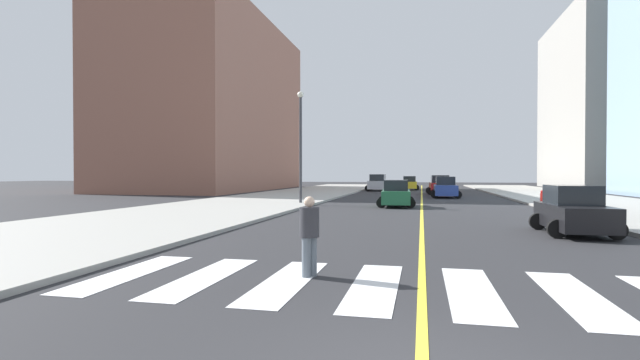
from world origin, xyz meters
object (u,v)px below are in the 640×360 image
Objects in this scene: car_red_sixth at (440,185)px; fire_hydrant at (542,197)px; car_yellow_third at (409,183)px; car_blue_second at (445,188)px; pedestrian_crossing at (309,232)px; car_silver_fifth at (378,183)px; car_black_nearest at (574,211)px; street_lamp at (301,137)px; car_green_fourth at (396,194)px.

car_red_sixth reaches higher than fire_hydrant.
car_yellow_third is 4.63× the size of fire_hydrant.
pedestrian_crossing is (-4.42, -33.52, 0.06)m from car_blue_second.
car_blue_second is at bearing -61.63° from car_silver_fifth.
car_red_sixth reaches higher than car_black_nearest.
car_yellow_third is (-3.66, 18.86, -0.04)m from car_blue_second.
car_silver_fifth is 26.90m from street_lamp.
car_yellow_third reaches higher than pedestrian_crossing.
fire_hydrant is at bearing 17.90° from car_green_fourth.
fire_hydrant is 0.11× the size of street_lamp.
car_black_nearest is 2.32× the size of pedestrian_crossing.
car_yellow_third is at bearing 31.48° from pedestrian_crossing.
car_silver_fifth is (-7.42, 14.62, 0.08)m from car_blue_second.
car_silver_fifth is at bearing 83.65° from street_lamp.
car_yellow_third is 2.40× the size of pedestrian_crossing.
car_green_fourth is 21.10m from pedestrian_crossing.
car_green_fourth is 7.71m from street_lamp.
pedestrian_crossing is 22.77m from street_lamp.
pedestrian_crossing is at bearing -94.59° from car_green_fourth.
car_blue_second reaches higher than car_yellow_third.
fire_hydrant is (9.77, 3.68, -0.25)m from car_green_fourth.
car_silver_fifth is 5.27× the size of fire_hydrant.
car_black_nearest is at bearing 97.05° from car_blue_second.
car_red_sixth reaches higher than car_green_fourth.
fire_hydrant is at bearing 110.71° from car_red_sixth.
car_red_sixth is at bearing -84.52° from car_black_nearest.
fire_hydrant is (6.27, -15.04, -0.36)m from car_red_sixth.
car_black_nearest is 19.20m from street_lamp.
pedestrian_crossing is (-0.69, -21.09, 0.12)m from car_green_fourth.
car_red_sixth is at bearing 112.62° from fire_hydrant.
car_yellow_third is 1.02× the size of car_green_fourth.
car_green_fourth is 4.53× the size of fire_hydrant.
car_red_sixth is 21.14m from street_lamp.
car_red_sixth is at bearing -88.40° from car_blue_second.
car_silver_fifth is at bearing 35.88° from pedestrian_crossing.
car_yellow_third reaches higher than fire_hydrant.
car_silver_fifth reaches higher than pedestrian_crossing.
pedestrian_crossing is at bearing -74.64° from street_lamp.
fire_hydrant is at bearing 9.42° from pedestrian_crossing.
car_blue_second is 1.04× the size of car_yellow_third.
car_blue_second is 0.55× the size of street_lamp.
car_blue_second is 0.91× the size of car_silver_fifth.
car_yellow_third is 5.67m from car_silver_fifth.
car_blue_second is 19.21m from car_yellow_third.
car_blue_second is (-3.29, 24.78, 0.06)m from car_black_nearest.
car_red_sixth is 5.10× the size of fire_hydrant.
pedestrian_crossing reaches higher than fire_hydrant.
car_silver_fifth is (-3.69, 27.04, 0.14)m from car_green_fourth.
car_green_fourth is at bearing -159.37° from fire_hydrant.
car_green_fourth is at bearing -61.35° from car_black_nearest.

